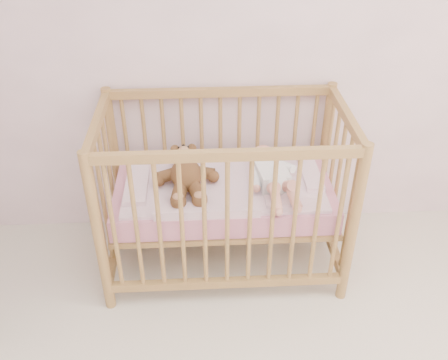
{
  "coord_description": "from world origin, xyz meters",
  "views": [
    {
      "loc": [
        -0.37,
        -0.7,
        2.15
      ],
      "look_at": [
        -0.25,
        1.55,
        0.62
      ],
      "focal_mm": 40.0,
      "sensor_mm": 36.0,
      "label": 1
    }
  ],
  "objects": [
    {
      "name": "crib",
      "position": [
        -0.25,
        1.6,
        0.5
      ],
      "size": [
        1.36,
        0.76,
        1.0
      ],
      "primitive_type": null,
      "color": "#A07B44",
      "rests_on": "floor"
    },
    {
      "name": "wall_back",
      "position": [
        0.0,
        2.0,
        1.35
      ],
      "size": [
        4.0,
        0.02,
        2.7
      ],
      "primitive_type": "cube",
      "color": "white",
      "rests_on": "floor"
    },
    {
      "name": "blanket",
      "position": [
        -0.25,
        1.6,
        0.56
      ],
      "size": [
        1.1,
        0.58,
        0.06
      ],
      "primitive_type": null,
      "color": "pink",
      "rests_on": "mattress"
    },
    {
      "name": "teddy_bear",
      "position": [
        -0.46,
        1.58,
        0.65
      ],
      "size": [
        0.42,
        0.56,
        0.15
      ],
      "primitive_type": null,
      "rotation": [
        0.0,
        0.0,
        0.07
      ],
      "color": "brown",
      "rests_on": "blanket"
    },
    {
      "name": "baby",
      "position": [
        0.01,
        1.58,
        0.64
      ],
      "size": [
        0.38,
        0.64,
        0.15
      ],
      "primitive_type": null,
      "rotation": [
        0.0,
        0.0,
        0.15
      ],
      "color": "white",
      "rests_on": "blanket"
    },
    {
      "name": "mattress",
      "position": [
        -0.25,
        1.6,
        0.49
      ],
      "size": [
        1.22,
        0.62,
        0.13
      ],
      "primitive_type": "cube",
      "color": "pink",
      "rests_on": "crib"
    }
  ]
}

